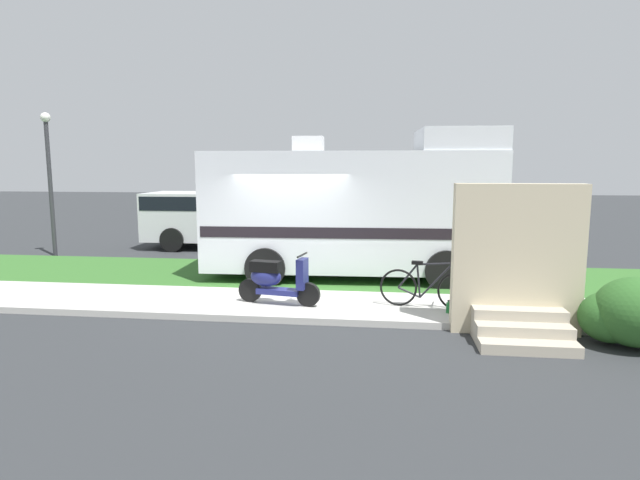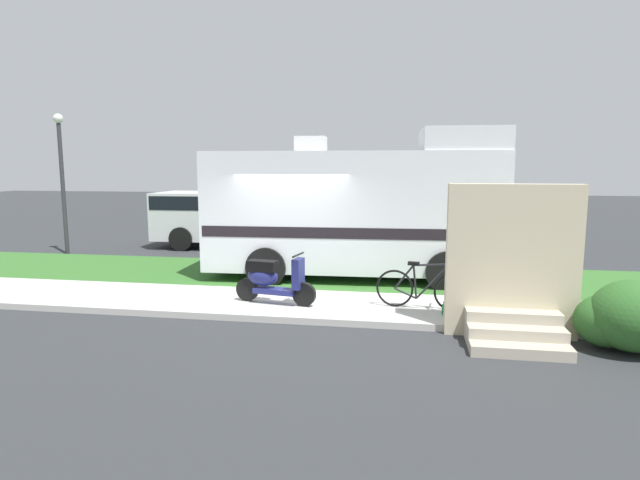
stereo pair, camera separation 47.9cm
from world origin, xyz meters
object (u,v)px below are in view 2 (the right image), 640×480
at_px(scooter, 272,279).
at_px(bottle_green, 560,310).
at_px(motorhome_rv, 358,209).
at_px(pickup_truck_near, 226,218).
at_px(bottle_spare, 444,309).
at_px(bicycle, 424,288).
at_px(street_lamp_post, 62,170).

height_order(scooter, bottle_green, scooter).
relative_size(motorhome_rv, bottle_green, 24.74).
bearing_deg(pickup_truck_near, bottle_spare, -48.15).
bearing_deg(bottle_spare, motorhome_rv, 119.68).
distance_m(pickup_truck_near, bottle_spare, 9.90).
xyz_separation_m(motorhome_rv, bicycle, (1.47, -2.92, -1.16)).
bearing_deg(bottle_green, motorhome_rv, 141.52).
distance_m(motorhome_rv, bicycle, 3.47).
height_order(scooter, pickup_truck_near, pickup_truck_near).
distance_m(motorhome_rv, pickup_truck_near, 6.36).
relative_size(pickup_truck_near, street_lamp_post, 1.37).
height_order(bottle_green, bottle_spare, bottle_green).
xyz_separation_m(scooter, bicycle, (2.78, 0.05, -0.07)).
distance_m(bottle_spare, street_lamp_post, 12.30).
bearing_deg(scooter, bottle_spare, -4.22).
height_order(pickup_truck_near, bottle_spare, pickup_truck_near).
relative_size(motorhome_rv, bottle_spare, 29.71).
bearing_deg(street_lamp_post, bottle_green, -21.15).
xyz_separation_m(bottle_spare, street_lamp_post, (-10.91, 5.18, 2.34)).
bearing_deg(scooter, bicycle, 1.07).
relative_size(motorhome_rv, street_lamp_post, 1.61).
xyz_separation_m(scooter, bottle_green, (5.07, -0.03, -0.34)).
height_order(motorhome_rv, bottle_green, motorhome_rv).
xyz_separation_m(bicycle, bottle_spare, (0.35, -0.28, -0.29)).
bearing_deg(motorhome_rv, pickup_truck_near, 138.90).
height_order(motorhome_rv, scooter, motorhome_rv).
bearing_deg(motorhome_rv, bicycle, -63.20).
xyz_separation_m(motorhome_rv, street_lamp_post, (-9.08, 1.98, 0.89)).
distance_m(bicycle, bottle_spare, 0.53).
bearing_deg(bicycle, motorhome_rv, 116.80).
height_order(scooter, bottle_spare, scooter).
bearing_deg(bottle_green, street_lamp_post, 158.85).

